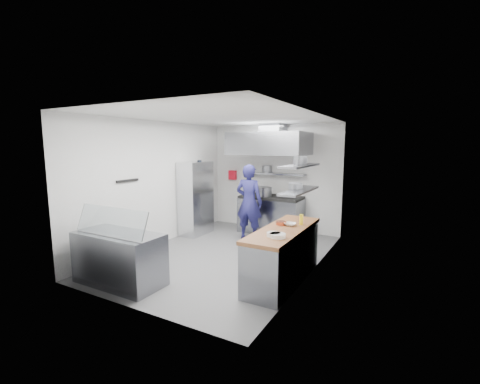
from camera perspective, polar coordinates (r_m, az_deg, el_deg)
The scene contains 34 objects.
floor at distance 6.77m, azimuth -2.49°, elevation -11.17°, with size 5.00×5.00×0.00m, color #515153.
ceiling at distance 6.41m, azimuth -2.64°, elevation 13.15°, with size 5.00×5.00×0.00m, color silver.
wall_back at distance 8.67m, azimuth 6.05°, elevation 2.56°, with size 3.60×0.02×2.80m, color white.
wall_front at distance 4.53m, azimuth -19.23°, elevation -3.05°, with size 3.60×0.02×2.80m, color white.
wall_left at distance 7.53m, azimuth -14.35°, elevation 1.50°, with size 5.00×0.02×2.80m, color white.
wall_right at distance 5.73m, azimuth 13.01°, elevation -0.51°, with size 5.00×0.02×2.80m, color white.
gas_range at distance 8.41m, azimuth 5.53°, elevation -4.16°, with size 1.60×0.80×0.90m, color gray.
cooktop at distance 8.32m, azimuth 5.57°, elevation -0.93°, with size 1.57×0.78×0.06m, color black.
stock_pot_left at distance 8.81m, azimuth 3.97°, elevation 0.45°, with size 0.29×0.29×0.20m, color slate.
stock_pot_mid at distance 8.23m, azimuth 4.44°, elevation 0.03°, with size 0.36×0.36×0.24m, color slate.
over_range_shelf at distance 8.47m, azimuth 6.27°, elevation 3.24°, with size 1.60×0.30×0.04m, color gray.
shelf_pot_a at distance 8.71m, azimuth 4.84°, elevation 4.12°, with size 0.28×0.28×0.18m, color slate.
extractor_hood at distance 8.06m, azimuth 5.22°, elevation 8.56°, with size 1.90×1.15×0.55m, color gray.
hood_duct at distance 8.27m, azimuth 5.88°, elevation 11.17°, with size 0.55×0.55×0.24m, color slate.
red_firebox at distance 9.16m, azimuth -1.33°, elevation 3.03°, with size 0.22×0.10×0.26m, color red.
chef at distance 7.66m, azimuth 1.63°, elevation -1.84°, with size 0.66×0.44×1.82m, color navy.
wire_rack at distance 8.23m, azimuth -7.87°, elevation -1.11°, with size 0.50×0.90×1.85m, color silver.
rack_bin_a at distance 8.28m, azimuth -7.68°, elevation -1.93°, with size 0.17×0.21×0.19m, color white.
rack_bin_b at distance 8.37m, azimuth -6.93°, elevation 1.65°, with size 0.13×0.17×0.15m, color yellow.
rack_jar at distance 8.20m, azimuth -7.21°, elevation 5.02°, with size 0.11×0.11×0.18m, color black.
knife_strip at distance 6.87m, azimuth -19.36°, elevation 1.92°, with size 0.04×0.55×0.05m, color black.
prep_counter_base at distance 5.51m, azimuth 7.67°, elevation -11.24°, with size 0.62×2.00×0.84m, color gray.
prep_counter_top at distance 5.38m, azimuth 7.77°, elevation -6.71°, with size 0.65×2.04×0.06m, color brown.
plate_stack_a at distance 4.83m, azimuth 6.71°, elevation -7.69°, with size 0.24×0.24×0.06m, color white.
plate_stack_b at distance 4.88m, azimuth 5.99°, elevation -7.51°, with size 0.21×0.21×0.06m, color white.
copper_pan at distance 5.59m, azimuth 7.30°, elevation -5.49°, with size 0.18×0.18×0.06m, color #C75A38.
squeeze_bottle at distance 5.63m, azimuth 10.84°, elevation -4.83°, with size 0.06×0.06×0.18m, color yellow.
mixing_bowl at distance 5.55m, azimuth 8.92°, elevation -5.69°, with size 0.19×0.19×0.05m, color white.
wall_shelf_lower at distance 5.48m, azimuth 10.58°, elevation 0.23°, with size 0.30×1.30×0.04m, color gray.
wall_shelf_upper at distance 5.44m, azimuth 10.70°, elevation 4.61°, with size 0.30×1.30×0.04m, color gray.
shelf_pot_c at distance 5.54m, azimuth 9.86°, elevation 1.07°, with size 0.24×0.24×0.10m, color slate.
shelf_pot_d at distance 5.53m, azimuth 10.64°, elevation 5.61°, with size 0.23×0.23×0.14m, color slate.
display_case at distance 5.70m, azimuth -20.65°, elevation -10.98°, with size 1.50×0.70×0.85m, color gray.
display_glass at distance 5.45m, azimuth -21.95°, elevation -4.87°, with size 1.47×0.02×0.45m, color silver.
Camera 1 is at (3.32, -5.46, 2.25)m, focal length 24.00 mm.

